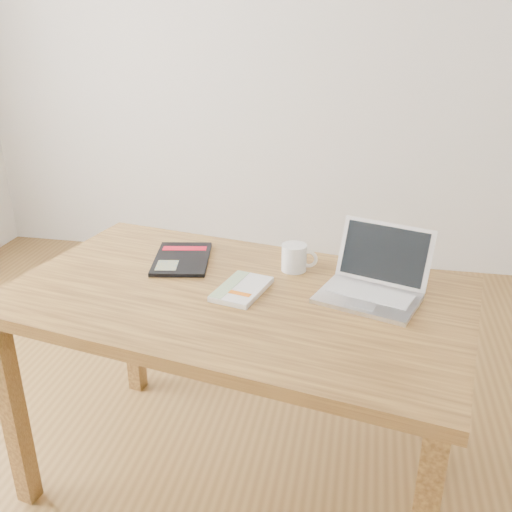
% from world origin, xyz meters
% --- Properties ---
extents(room, '(4.04, 4.04, 2.70)m').
position_xyz_m(room, '(-0.07, 0.00, 1.36)').
color(room, brown).
rests_on(room, ground).
extents(desk, '(1.52, 1.04, 0.75)m').
position_xyz_m(desk, '(0.15, -0.01, 0.66)').
color(desk, brown).
rests_on(desk, ground).
extents(white_guidebook, '(0.17, 0.23, 0.02)m').
position_xyz_m(white_guidebook, '(0.16, -0.00, 0.76)').
color(white_guidebook, silver).
rests_on(white_guidebook, desk).
extents(black_guidebook, '(0.23, 0.30, 0.01)m').
position_xyz_m(black_guidebook, '(-0.09, 0.19, 0.76)').
color(black_guidebook, black).
rests_on(black_guidebook, desk).
extents(laptop, '(0.36, 0.35, 0.19)m').
position_xyz_m(laptop, '(0.56, 0.06, 0.79)').
color(laptop, silver).
rests_on(laptop, desk).
extents(coffee_mug, '(0.12, 0.08, 0.09)m').
position_xyz_m(coffee_mug, '(0.30, 0.19, 0.80)').
color(coffee_mug, white).
rests_on(coffee_mug, desk).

